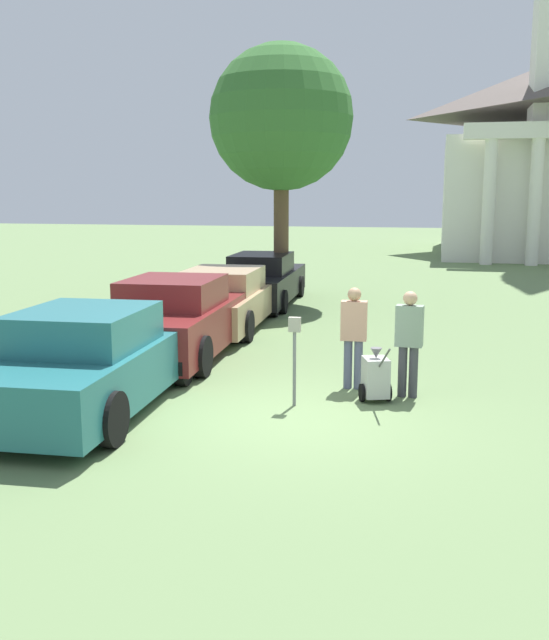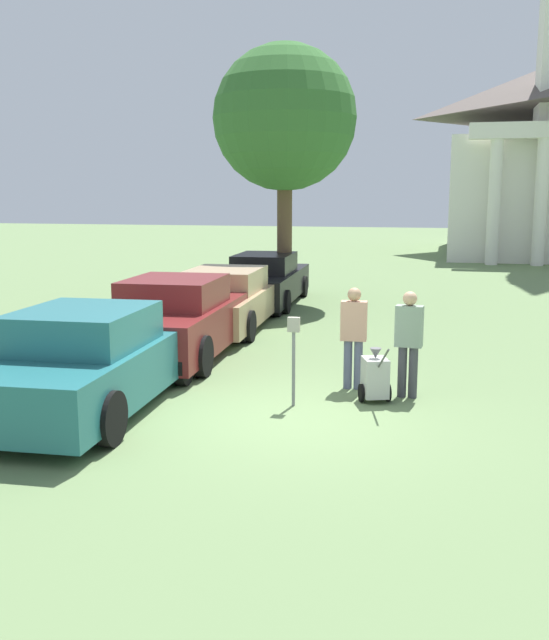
# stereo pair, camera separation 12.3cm
# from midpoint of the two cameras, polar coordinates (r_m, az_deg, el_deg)

# --- Properties ---
(ground_plane) EXTENTS (120.00, 120.00, 0.00)m
(ground_plane) POSITION_cam_midpoint_polar(r_m,az_deg,el_deg) (10.37, 0.73, -7.73)
(ground_plane) COLOR #607A4C
(parked_car_teal) EXTENTS (2.26, 4.90, 1.54)m
(parked_car_teal) POSITION_cam_midpoint_polar(r_m,az_deg,el_deg) (10.89, -14.85, -3.30)
(parked_car_teal) COLOR #23666B
(parked_car_teal) RESTS_ON ground_plane
(parked_car_maroon) EXTENTS (2.25, 4.91, 1.58)m
(parked_car_maroon) POSITION_cam_midpoint_polar(r_m,az_deg,el_deg) (14.07, -8.10, 0.01)
(parked_car_maroon) COLOR maroon
(parked_car_maroon) RESTS_ON ground_plane
(parked_car_tan) EXTENTS (2.19, 5.38, 1.43)m
(parked_car_tan) POSITION_cam_midpoint_polar(r_m,az_deg,el_deg) (17.09, -4.22, 1.62)
(parked_car_tan) COLOR tan
(parked_car_tan) RESTS_ON ground_plane
(parked_car_black) EXTENTS (2.10, 5.34, 1.47)m
(parked_car_black) POSITION_cam_midpoint_polar(r_m,az_deg,el_deg) (20.72, -1.12, 3.16)
(parked_car_black) COLOR black
(parked_car_black) RESTS_ON ground_plane
(parking_meter) EXTENTS (0.18, 0.09, 1.36)m
(parking_meter) POSITION_cam_midpoint_polar(r_m,az_deg,el_deg) (10.65, 1.28, -1.97)
(parking_meter) COLOR slate
(parking_meter) RESTS_ON ground_plane
(person_worker) EXTENTS (0.43, 0.24, 1.68)m
(person_worker) POSITION_cam_midpoint_polar(r_m,az_deg,el_deg) (11.67, 6.06, -0.93)
(person_worker) COLOR #515670
(person_worker) RESTS_ON ground_plane
(person_supervisor) EXTENTS (0.44, 0.26, 1.69)m
(person_supervisor) POSITION_cam_midpoint_polar(r_m,az_deg,el_deg) (11.30, 10.40, -1.38)
(person_supervisor) COLOR #3F3F47
(person_supervisor) RESTS_ON ground_plane
(equipment_cart) EXTENTS (0.54, 0.99, 1.00)m
(equipment_cart) POSITION_cam_midpoint_polar(r_m,az_deg,el_deg) (11.11, 7.77, -4.53)
(equipment_cart) COLOR #B2B2AD
(equipment_cart) RESTS_ON ground_plane
(church) EXTENTS (10.05, 14.33, 26.52)m
(church) POSITION_cam_midpoint_polar(r_m,az_deg,el_deg) (40.78, 20.56, 13.21)
(church) COLOR silver
(church) RESTS_ON ground_plane
(shade_tree) EXTENTS (4.13, 4.13, 7.37)m
(shade_tree) POSITION_cam_midpoint_polar(r_m,az_deg,el_deg) (21.13, 0.38, 15.78)
(shade_tree) COLOR brown
(shade_tree) RESTS_ON ground_plane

